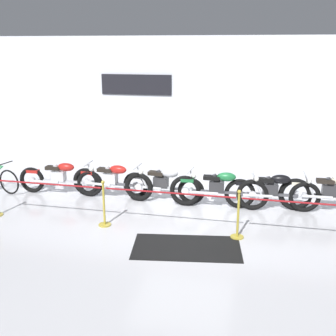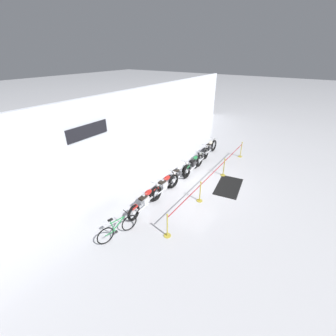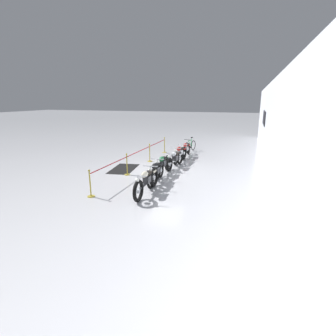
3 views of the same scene
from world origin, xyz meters
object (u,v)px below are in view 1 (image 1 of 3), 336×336
object	(u,v)px
motorcycle_black_4	(273,191)
stanchion_far_left	(116,196)
motorcycle_red_1	(112,181)
motorcycle_silver_2	(163,184)
stanchion_mid_right	(238,222)
motorcycle_green_3	(219,189)
motorcycle_cream_5	(332,193)
stanchion_mid_left	(104,210)
motorcycle_red_0	(61,178)
floor_banner	(187,247)

from	to	relation	value
motorcycle_black_4	stanchion_far_left	bearing A→B (deg)	-152.89
motorcycle_red_1	motorcycle_black_4	world-z (taller)	motorcycle_red_1
motorcycle_silver_2	stanchion_far_left	world-z (taller)	stanchion_far_left
stanchion_mid_right	motorcycle_silver_2	bearing A→B (deg)	138.27
motorcycle_red_1	motorcycle_silver_2	world-z (taller)	motorcycle_red_1
motorcycle_silver_2	motorcycle_black_4	world-z (taller)	motorcycle_black_4
motorcycle_red_1	stanchion_mid_right	xyz separation A→B (m)	(3.35, -1.70, -0.11)
motorcycle_green_3	motorcycle_cream_5	size ratio (longest dim) A/B	0.98
stanchion_mid_left	motorcycle_silver_2	bearing A→B (deg)	62.37
motorcycle_red_1	stanchion_far_left	distance (m)	1.85
motorcycle_red_1	motorcycle_silver_2	size ratio (longest dim) A/B	1.02
motorcycle_green_3	motorcycle_cream_5	xyz separation A→B (m)	(2.67, 0.26, 0.00)
motorcycle_red_1	motorcycle_black_4	size ratio (longest dim) A/B	0.98
motorcycle_silver_2	stanchion_far_left	bearing A→B (deg)	-109.87
motorcycle_black_4	stanchion_mid_right	xyz separation A→B (m)	(-0.73, -1.73, -0.12)
motorcycle_green_3	stanchion_mid_left	size ratio (longest dim) A/B	2.31
motorcycle_black_4	motorcycle_green_3	bearing A→B (deg)	-174.38
motorcycle_silver_2	stanchion_far_left	distance (m)	1.92
motorcycle_green_3	motorcycle_cream_5	bearing A→B (deg)	5.58
motorcycle_cream_5	stanchion_mid_left	distance (m)	5.39
motorcycle_cream_5	stanchion_mid_right	xyz separation A→B (m)	(-2.12, -1.86, -0.13)
motorcycle_red_0	motorcycle_black_4	bearing A→B (deg)	0.45
motorcycle_black_4	stanchion_mid_left	world-z (taller)	stanchion_mid_left
stanchion_far_left	floor_banner	distance (m)	1.96
motorcycle_red_1	motorcycle_cream_5	world-z (taller)	motorcycle_cream_5
stanchion_mid_left	floor_banner	bearing A→B (deg)	-19.10
motorcycle_red_0	stanchion_mid_right	size ratio (longest dim) A/B	2.25
motorcycle_red_1	stanchion_mid_left	world-z (taller)	stanchion_mid_left
motorcycle_cream_5	motorcycle_green_3	bearing A→B (deg)	-174.42
motorcycle_red_1	motorcycle_green_3	distance (m)	2.79
motorcycle_red_1	motorcycle_green_3	xyz separation A→B (m)	(2.79, -0.10, 0.01)
motorcycle_red_0	stanchion_far_left	world-z (taller)	stanchion_far_left
motorcycle_cream_5	stanchion_far_left	bearing A→B (deg)	-158.63
motorcycle_silver_2	motorcycle_cream_5	world-z (taller)	motorcycle_cream_5
motorcycle_red_0	stanchion_mid_left	size ratio (longest dim) A/B	2.25
motorcycle_black_4	stanchion_mid_left	size ratio (longest dim) A/B	2.18
stanchion_far_left	floor_banner	size ratio (longest dim) A/B	4.08
motorcycle_cream_5	floor_banner	xyz separation A→B (m)	(-3.07, -2.55, -0.48)
stanchion_mid_left	floor_banner	distance (m)	2.13
motorcycle_black_4	stanchion_mid_left	bearing A→B (deg)	-154.75
motorcycle_silver_2	motorcycle_black_4	distance (m)	2.73
motorcycle_cream_5	stanchion_far_left	distance (m)	5.12
motorcycle_red_1	floor_banner	size ratio (longest dim) A/B	1.05
motorcycle_red_0	stanchion_mid_left	bearing A→B (deg)	-42.19
motorcycle_red_1	motorcycle_green_3	world-z (taller)	motorcycle_green_3
motorcycle_red_1	motorcycle_cream_5	size ratio (longest dim) A/B	0.90
motorcycle_red_0	motorcycle_cream_5	distance (m)	6.92
motorcycle_red_0	floor_banner	xyz separation A→B (m)	(3.84, -2.37, -0.46)
motorcycle_silver_2	motorcycle_green_3	size ratio (longest dim) A/B	0.90
motorcycle_silver_2	floor_banner	xyz separation A→B (m)	(1.05, -2.47, -0.45)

